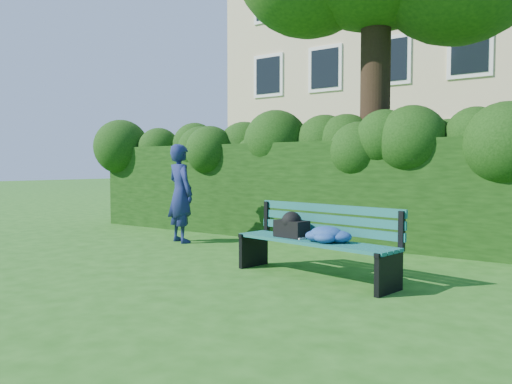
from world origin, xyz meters
The scene contains 5 objects.
ground centered at (0.00, 0.00, 0.00)m, with size 80.00×80.00×0.00m, color #1F5715.
apartment_building centered at (0.00, 13.99, 6.00)m, with size 16.00×8.08×12.00m.
hedge centered at (0.00, 2.20, 0.90)m, with size 10.00×1.00×1.80m.
park_bench centered at (1.73, -0.60, 0.50)m, with size 2.23×0.93×0.89m.
man_reading centered at (-1.62, 0.55, 0.88)m, with size 0.64×0.42×1.76m, color navy.
Camera 1 is at (4.61, -5.98, 1.37)m, focal length 35.00 mm.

